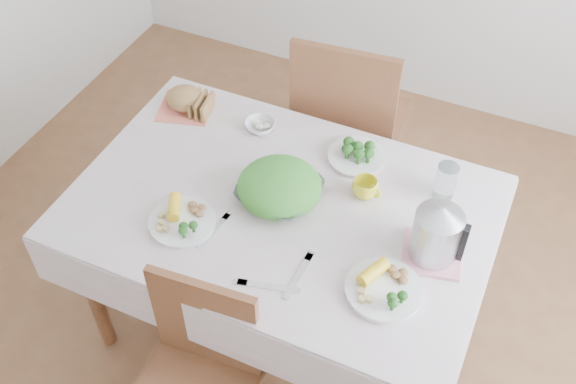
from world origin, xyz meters
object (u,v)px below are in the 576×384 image
at_px(chair_far, 351,130).
at_px(dinner_plate_left, 183,222).
at_px(dinner_plate_right, 384,290).
at_px(electric_kettle, 437,232).
at_px(salad_bowl, 279,192).
at_px(yellow_mug, 365,188).
at_px(dining_table, 281,270).

height_order(chair_far, dinner_plate_left, chair_far).
relative_size(dinner_plate_right, electric_kettle, 1.13).
bearing_deg(dinner_plate_left, salad_bowl, 43.79).
bearing_deg(chair_far, dinner_plate_right, 109.76).
relative_size(chair_far, yellow_mug, 11.07).
distance_m(dinner_plate_right, yellow_mug, 0.43).
xyz_separation_m(chair_far, yellow_mug, (0.27, -0.64, 0.33)).
height_order(dining_table, salad_bowl, salad_bowl).
bearing_deg(salad_bowl, yellow_mug, 28.10).
bearing_deg(chair_far, electric_kettle, 120.03).
distance_m(yellow_mug, electric_kettle, 0.35).
distance_m(salad_bowl, dinner_plate_left, 0.36).
relative_size(dinner_plate_right, yellow_mug, 2.66).
bearing_deg(dinner_plate_left, dining_table, 39.06).
xyz_separation_m(salad_bowl, dinner_plate_left, (-0.26, -0.25, -0.02)).
relative_size(dinner_plate_left, electric_kettle, 1.07).
distance_m(dining_table, chair_far, 0.82).
distance_m(salad_bowl, yellow_mug, 0.31).
distance_m(dinner_plate_left, yellow_mug, 0.66).
height_order(dining_table, dinner_plate_right, dinner_plate_right).
height_order(dinner_plate_left, dinner_plate_right, same).
bearing_deg(yellow_mug, dining_table, -146.37).
bearing_deg(dinner_plate_right, electric_kettle, 64.68).
xyz_separation_m(chair_far, salad_bowl, (0.00, -0.79, 0.33)).
bearing_deg(dinner_plate_right, salad_bowl, 154.08).
xyz_separation_m(dining_table, yellow_mug, (0.26, 0.17, 0.42)).
relative_size(salad_bowl, electric_kettle, 1.28).
distance_m(dining_table, salad_bowl, 0.42).
distance_m(dining_table, yellow_mug, 0.52).
height_order(dining_table, yellow_mug, yellow_mug).
bearing_deg(yellow_mug, electric_kettle, -29.31).
height_order(dinner_plate_left, electric_kettle, electric_kettle).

